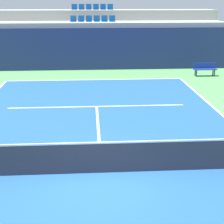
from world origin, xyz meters
name	(u,v)px	position (x,y,z in m)	size (l,w,h in m)	color
ground_plane	(101,173)	(0.00, 0.00, 0.00)	(80.00, 80.00, 0.00)	#4C8C4C
court_surface	(101,173)	(0.00, 0.00, 0.01)	(11.00, 24.00, 0.01)	#1E4C99
baseline_far	(95,80)	(0.00, 11.95, 0.01)	(11.00, 0.10, 0.00)	white
service_line_far	(97,106)	(0.00, 6.40, 0.01)	(8.26, 0.10, 0.00)	white
centre_service_line	(98,132)	(0.00, 3.20, 0.01)	(0.10, 6.40, 0.00)	white
back_wall	(94,49)	(0.00, 15.24, 1.46)	(19.32, 0.30, 2.92)	navy
stands_tier_lower	(93,44)	(0.00, 16.59, 1.62)	(19.32, 2.40, 3.24)	#9E9E99
stands_tier_upper	(93,36)	(0.00, 18.99, 2.00)	(19.32, 2.40, 4.01)	#9E9E99
seating_row_lower	(93,20)	(0.00, 16.69, 3.36)	(3.27, 0.44, 0.44)	#145193
seating_row_upper	(92,8)	(0.00, 19.09, 4.13)	(3.27, 0.44, 0.44)	#145193
tennis_net	(101,157)	(0.00, 0.00, 0.51)	(11.08, 0.08, 1.07)	black
player_bench	(205,68)	(7.24, 12.68, 0.51)	(1.50, 0.40, 0.85)	navy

